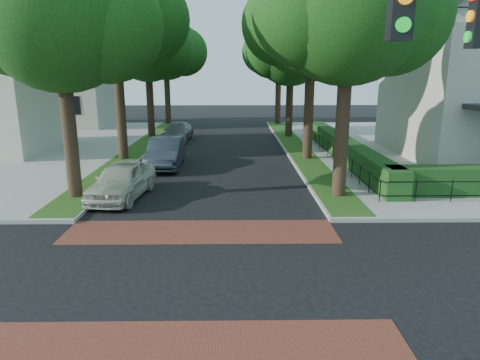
# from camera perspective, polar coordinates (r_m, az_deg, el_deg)

# --- Properties ---
(ground) EXTENTS (120.00, 120.00, 0.00)m
(ground) POSITION_cam_1_polar(r_m,az_deg,el_deg) (11.51, -6.46, -12.59)
(ground) COLOR black
(ground) RESTS_ON ground
(crosswalk_far) EXTENTS (9.00, 2.20, 0.01)m
(crosswalk_far) POSITION_cam_1_polar(r_m,az_deg,el_deg) (14.43, -5.24, -6.86)
(crosswalk_far) COLOR maroon
(crosswalk_far) RESTS_ON ground
(crosswalk_near) EXTENTS (9.00, 2.20, 0.01)m
(crosswalk_near) POSITION_cam_1_polar(r_m,az_deg,el_deg) (8.79, -8.62, -21.96)
(crosswalk_near) COLOR maroon
(crosswalk_near) RESTS_ON ground
(grass_strip_ne) EXTENTS (1.60, 29.80, 0.02)m
(grass_strip_ne) POSITION_cam_1_polar(r_m,az_deg,el_deg) (30.06, 7.44, 4.46)
(grass_strip_ne) COLOR #234513
(grass_strip_ne) RESTS_ON sidewalk_ne
(grass_strip_nw) EXTENTS (1.60, 29.80, 0.02)m
(grass_strip_nw) POSITION_cam_1_polar(r_m,az_deg,el_deg) (30.46, -13.17, 4.33)
(grass_strip_nw) COLOR #234513
(grass_strip_nw) RESTS_ON sidewalk_nw
(tree_right_near) EXTENTS (7.75, 6.67, 10.66)m
(tree_right_near) POSITION_cam_1_polar(r_m,az_deg,el_deg) (18.20, 14.52, 21.51)
(tree_right_near) COLOR black
(tree_right_near) RESTS_ON sidewalk_ne
(tree_right_mid) EXTENTS (8.25, 7.09, 11.22)m
(tree_right_mid) POSITION_cam_1_polar(r_m,az_deg,el_deg) (26.02, 9.76, 20.20)
(tree_right_mid) COLOR black
(tree_right_mid) RESTS_ON sidewalk_ne
(tree_right_far) EXTENTS (7.25, 6.23, 9.74)m
(tree_right_far) POSITION_cam_1_polar(r_m,az_deg,el_deg) (34.78, 6.92, 16.93)
(tree_right_far) COLOR black
(tree_right_far) RESTS_ON sidewalk_ne
(tree_right_back) EXTENTS (7.50, 6.45, 10.20)m
(tree_right_back) POSITION_cam_1_polar(r_m,az_deg,el_deg) (43.74, 5.33, 16.86)
(tree_right_back) COLOR black
(tree_right_back) RESTS_ON sidewalk_ne
(tree_left_near) EXTENTS (7.50, 6.45, 10.20)m
(tree_left_near) POSITION_cam_1_polar(r_m,az_deg,el_deg) (18.75, -22.49, 19.58)
(tree_left_near) COLOR black
(tree_left_near) RESTS_ON sidewalk_nw
(tree_left_mid) EXTENTS (8.00, 6.88, 11.48)m
(tree_left_mid) POSITION_cam_1_polar(r_m,az_deg,el_deg) (26.48, -16.06, 20.54)
(tree_left_mid) COLOR black
(tree_left_mid) RESTS_ON sidewalk_nw
(tree_left_far) EXTENTS (7.00, 6.02, 9.86)m
(tree_left_far) POSITION_cam_1_polar(r_m,az_deg,el_deg) (35.11, -12.02, 17.06)
(tree_left_far) COLOR black
(tree_left_far) RESTS_ON sidewalk_nw
(tree_left_back) EXTENTS (7.75, 6.66, 10.44)m
(tree_left_back) POSITION_cam_1_polar(r_m,az_deg,el_deg) (44.01, -9.71, 16.90)
(tree_left_back) COLOR black
(tree_left_back) RESTS_ON sidewalk_nw
(hedge_main_road) EXTENTS (1.00, 18.00, 1.20)m
(hedge_main_road) POSITION_cam_1_polar(r_m,az_deg,el_deg) (26.44, 13.67, 4.15)
(hedge_main_road) COLOR #153C14
(hedge_main_road) RESTS_ON sidewalk_ne
(fence_main_road) EXTENTS (0.06, 18.00, 0.90)m
(fence_main_road) POSITION_cam_1_polar(r_m,az_deg,el_deg) (26.28, 11.96, 3.85)
(fence_main_road) COLOR black
(fence_main_road) RESTS_ON sidewalk_ne
(house_left_far) EXTENTS (10.00, 9.00, 10.14)m
(house_left_far) POSITION_cam_1_polar(r_m,az_deg,el_deg) (45.38, -22.86, 12.93)
(house_left_far) COLOR beige
(house_left_far) RESTS_ON sidewalk_nw
(parked_car_front) EXTENTS (2.37, 4.73, 1.55)m
(parked_car_front) POSITION_cam_1_polar(r_m,az_deg,el_deg) (18.60, -15.47, -0.02)
(parked_car_front) COLOR beige
(parked_car_front) RESTS_ON ground
(parked_car_middle) EXTENTS (1.81, 4.95, 1.62)m
(parked_car_middle) POSITION_cam_1_polar(r_m,az_deg,el_deg) (24.24, -9.88, 3.60)
(parked_car_middle) COLOR #222B34
(parked_car_middle) RESTS_ON ground
(parked_car_rear) EXTENTS (2.23, 4.92, 1.40)m
(parked_car_rear) POSITION_cam_1_polar(r_m,az_deg,el_deg) (33.61, -8.33, 6.38)
(parked_car_rear) COLOR slate
(parked_car_rear) RESTS_ON ground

